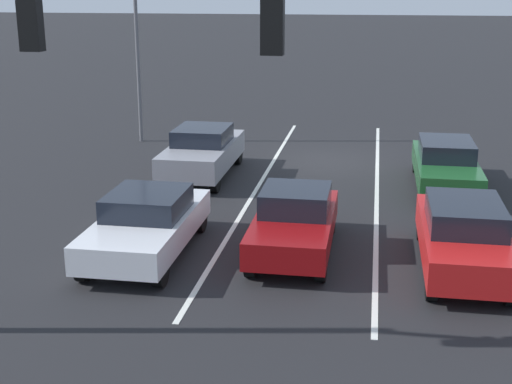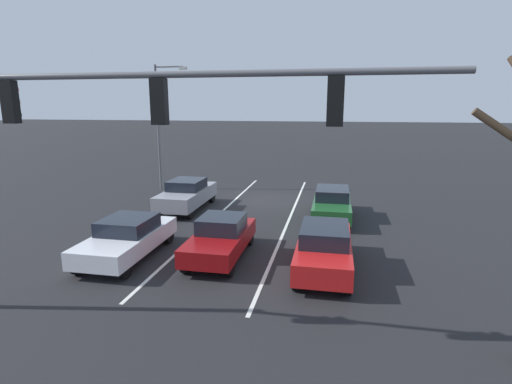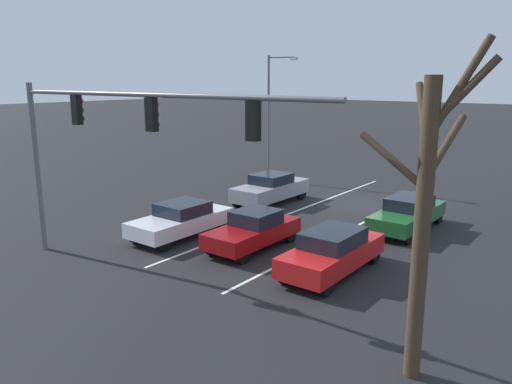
# 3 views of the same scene
# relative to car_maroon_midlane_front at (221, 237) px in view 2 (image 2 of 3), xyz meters

# --- Properties ---
(ground_plane) EXTENTS (240.00, 240.00, 0.00)m
(ground_plane) POSITION_rel_car_maroon_midlane_front_xyz_m (-0.07, -8.82, -0.73)
(ground_plane) COLOR black
(lane_stripe_left_divider) EXTENTS (0.12, 18.72, 0.01)m
(lane_stripe_left_divider) POSITION_rel_car_maroon_midlane_front_xyz_m (-1.83, -5.45, -0.72)
(lane_stripe_left_divider) COLOR silver
(lane_stripe_left_divider) RESTS_ON ground_plane
(lane_stripe_center_divider) EXTENTS (0.12, 18.72, 0.01)m
(lane_stripe_center_divider) POSITION_rel_car_maroon_midlane_front_xyz_m (1.68, -5.45, -0.72)
(lane_stripe_center_divider) COLOR silver
(lane_stripe_center_divider) RESTS_ON ground_plane
(car_maroon_midlane_front) EXTENTS (1.70, 4.13, 1.45)m
(car_maroon_midlane_front) POSITION_rel_car_maroon_midlane_front_xyz_m (0.00, 0.00, 0.00)
(car_maroon_midlane_front) COLOR maroon
(car_maroon_midlane_front) RESTS_ON ground_plane
(car_white_rightlane_front) EXTENTS (1.87, 4.47, 1.41)m
(car_white_rightlane_front) POSITION_rel_car_maroon_midlane_front_xyz_m (3.23, 0.63, -0.01)
(car_white_rightlane_front) COLOR silver
(car_white_rightlane_front) RESTS_ON ground_plane
(car_red_leftlane_front) EXTENTS (1.71, 4.50, 1.48)m
(car_red_leftlane_front) POSITION_rel_car_maroon_midlane_front_xyz_m (-3.61, 0.39, 0.03)
(car_red_leftlane_front) COLOR red
(car_red_leftlane_front) RESTS_ON ground_plane
(car_gray_rightlane_second) EXTENTS (1.82, 4.64, 1.55)m
(car_gray_rightlane_second) POSITION_rel_car_maroon_midlane_front_xyz_m (3.60, -6.12, 0.07)
(car_gray_rightlane_second) COLOR gray
(car_gray_rightlane_second) RESTS_ON ground_plane
(car_darkgreen_leftlane_second) EXTENTS (1.71, 4.79, 1.44)m
(car_darkgreen_leftlane_second) POSITION_rel_car_maroon_midlane_front_xyz_m (-3.78, -5.90, 0.01)
(car_darkgreen_leftlane_second) COLOR #1E5928
(car_darkgreen_leftlane_second) RESTS_ON ground_plane
(traffic_signal_gantry) EXTENTS (12.55, 0.37, 6.20)m
(traffic_signal_gantry) POSITION_rel_car_maroon_midlane_front_xyz_m (1.96, 4.89, 4.06)
(traffic_signal_gantry) COLOR slate
(traffic_signal_gantry) RESTS_ON ground_plane
(street_lamp_right_shoulder) EXTENTS (2.09, 0.24, 7.73)m
(street_lamp_right_shoulder) POSITION_rel_car_maroon_midlane_front_xyz_m (6.93, -10.78, 3.77)
(street_lamp_right_shoulder) COLOR slate
(street_lamp_right_shoulder) RESTS_ON ground_plane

